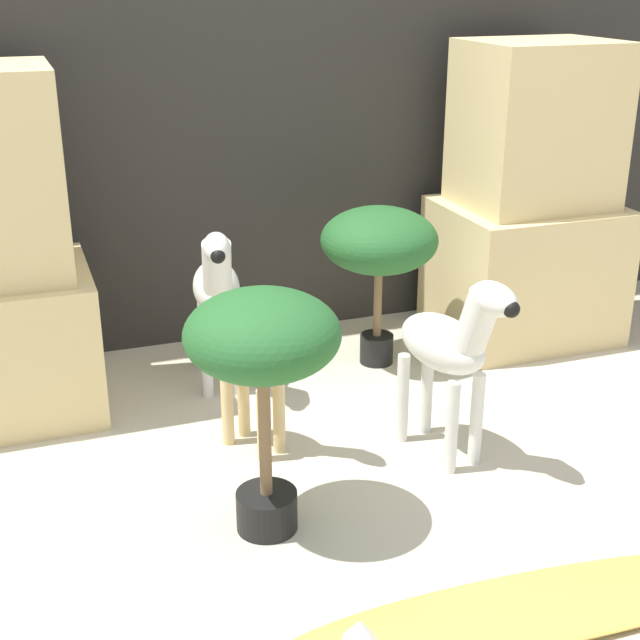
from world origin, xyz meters
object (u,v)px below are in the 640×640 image
zebra_right (451,345)px  potted_palm_front (379,245)px  giraffe_figurine (259,365)px  zebra_left (217,288)px  surfboard (544,606)px  potted_palm_back (263,350)px

zebra_right → potted_palm_front: 0.73m
giraffe_figurine → potted_palm_front: (0.60, 0.50, 0.17)m
zebra_left → giraffe_figurine: (0.01, -0.50, -0.08)m
potted_palm_front → surfboard: (-0.19, -1.44, -0.45)m
potted_palm_front → surfboard: size_ratio=0.45×
potted_palm_back → surfboard: 0.90m
surfboard → zebra_left: bearing=106.2°
surfboard → potted_palm_front: bearing=82.5°
zebra_right → potted_palm_front: zebra_right is taller
potted_palm_back → zebra_right: bearing=15.7°
zebra_right → potted_palm_front: (0.08, 0.72, 0.09)m
potted_palm_back → surfboard: potted_palm_back is taller
potted_palm_back → surfboard: size_ratio=0.50×
zebra_right → giraffe_figurine: bearing=156.9°
zebra_right → zebra_left: bearing=126.4°
zebra_right → potted_palm_back: 0.66m
potted_palm_front → giraffe_figurine: bearing=-140.4°
potted_palm_front → potted_palm_back: bearing=-128.0°
potted_palm_front → surfboard: 1.52m
potted_palm_back → surfboard: (0.51, -0.55, -0.50)m
zebra_left → potted_palm_back: 0.91m
potted_palm_front → potted_palm_back: size_ratio=0.90×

